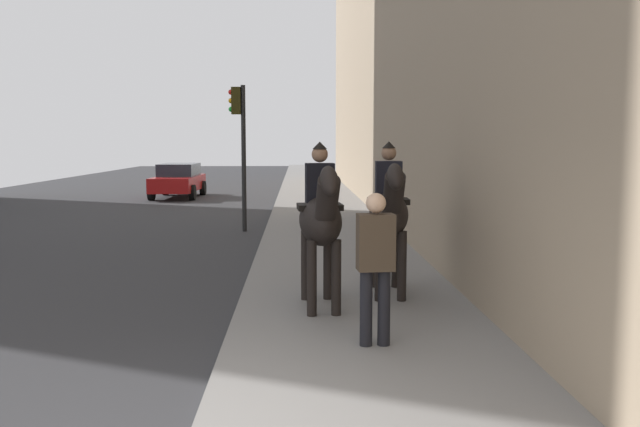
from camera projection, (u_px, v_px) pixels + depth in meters
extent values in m
ellipsoid|color=black|center=(320.00, 220.00, 8.99)|extent=(1.54, 0.67, 0.66)
cylinder|color=black|center=(336.00, 278.00, 8.64)|extent=(0.13, 0.13, 1.00)
cylinder|color=black|center=(312.00, 278.00, 8.60)|extent=(0.13, 0.13, 1.00)
cylinder|color=black|center=(328.00, 265.00, 9.53)|extent=(0.13, 0.13, 1.00)
cylinder|color=black|center=(306.00, 265.00, 9.49)|extent=(0.13, 0.13, 1.00)
cylinder|color=black|center=(327.00, 200.00, 8.19)|extent=(0.65, 0.33, 0.68)
ellipsoid|color=black|center=(329.00, 181.00, 7.96)|extent=(0.64, 0.27, 0.49)
cylinder|color=black|center=(315.00, 221.00, 9.70)|extent=(0.29, 0.12, 0.55)
cube|color=black|center=(320.00, 207.00, 9.02)|extent=(0.49, 0.63, 0.08)
cube|color=black|center=(320.00, 184.00, 8.99)|extent=(0.31, 0.40, 0.55)
sphere|color=#8C664C|center=(320.00, 154.00, 8.94)|extent=(0.22, 0.22, 0.22)
cone|color=black|center=(320.00, 145.00, 8.93)|extent=(0.21, 0.21, 0.10)
ellipsoid|color=black|center=(388.00, 214.00, 9.80)|extent=(1.53, 0.63, 0.66)
cylinder|color=black|center=(402.00, 266.00, 9.42)|extent=(0.13, 0.13, 1.00)
cylinder|color=black|center=(379.00, 266.00, 9.43)|extent=(0.13, 0.13, 1.00)
cylinder|color=black|center=(396.00, 255.00, 10.32)|extent=(0.13, 0.13, 1.00)
cylinder|color=black|center=(375.00, 255.00, 10.32)|extent=(0.13, 0.13, 1.00)
cylinder|color=black|center=(394.00, 194.00, 8.99)|extent=(0.65, 0.31, 0.68)
ellipsoid|color=black|center=(395.00, 177.00, 8.76)|extent=(0.64, 0.25, 0.49)
cylinder|color=black|center=(384.00, 215.00, 10.51)|extent=(0.29, 0.11, 0.55)
cube|color=black|center=(388.00, 201.00, 9.83)|extent=(0.47, 0.62, 0.08)
cube|color=black|center=(389.00, 180.00, 9.79)|extent=(0.30, 0.39, 0.55)
sphere|color=#8C664C|center=(389.00, 153.00, 9.75)|extent=(0.22, 0.22, 0.22)
cone|color=black|center=(389.00, 145.00, 9.74)|extent=(0.21, 0.21, 0.10)
cylinder|color=black|center=(366.00, 308.00, 7.35)|extent=(0.14, 0.14, 0.85)
cylinder|color=black|center=(384.00, 308.00, 7.37)|extent=(0.14, 0.14, 0.85)
cube|color=#3F3326|center=(376.00, 242.00, 7.28)|extent=(0.29, 0.42, 0.62)
sphere|color=#D8AD8C|center=(376.00, 203.00, 7.23)|extent=(0.22, 0.22, 0.22)
cube|color=maroon|center=(178.00, 183.00, 28.21)|extent=(4.36, 1.73, 0.60)
cube|color=#262D38|center=(179.00, 170.00, 28.40)|extent=(2.45, 1.50, 0.52)
cylinder|color=black|center=(192.00, 193.00, 26.92)|extent=(0.64, 0.23, 0.64)
cylinder|color=black|center=(151.00, 193.00, 26.89)|extent=(0.64, 0.23, 0.64)
cylinder|color=black|center=(203.00, 188.00, 29.59)|extent=(0.64, 0.23, 0.64)
cylinder|color=black|center=(166.00, 188.00, 29.56)|extent=(0.64, 0.23, 0.64)
cylinder|color=black|center=(244.00, 159.00, 17.46)|extent=(0.12, 0.12, 3.83)
cube|color=#2D280C|center=(236.00, 101.00, 17.29)|extent=(0.20, 0.24, 0.70)
sphere|color=red|center=(231.00, 92.00, 17.26)|extent=(0.14, 0.14, 0.14)
sphere|color=orange|center=(231.00, 101.00, 17.28)|extent=(0.14, 0.14, 0.14)
sphere|color=green|center=(231.00, 109.00, 17.31)|extent=(0.14, 0.14, 0.14)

